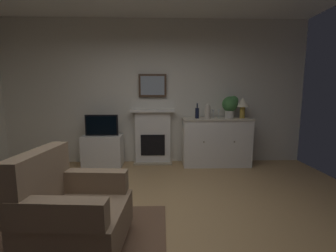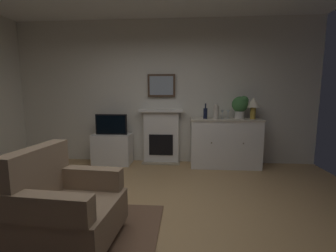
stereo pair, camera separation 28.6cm
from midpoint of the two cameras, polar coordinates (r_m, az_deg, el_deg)
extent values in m
cube|color=tan|center=(2.66, -8.74, -25.05)|extent=(6.12, 4.93, 0.10)
cube|color=silver|center=(4.66, -5.39, 8.37)|extent=(6.12, 0.06, 2.86)
cube|color=white|center=(4.62, -5.58, -2.94)|extent=(0.70, 0.18, 1.05)
cube|color=tan|center=(4.65, -5.58, -9.35)|extent=(0.77, 0.20, 0.03)
cube|color=black|center=(4.56, -5.64, -4.83)|extent=(0.48, 0.02, 0.42)
cube|color=white|center=(4.52, -5.70, 3.85)|extent=(0.87, 0.27, 0.05)
cube|color=#473323|center=(4.58, -5.73, 10.11)|extent=(0.55, 0.03, 0.45)
cube|color=#8C99A8|center=(4.57, -5.74, 10.12)|extent=(0.47, 0.01, 0.37)
cube|color=white|center=(4.54, 10.28, -4.14)|extent=(1.30, 0.45, 0.91)
cube|color=beige|center=(4.46, 10.43, 1.75)|extent=(1.33, 0.48, 0.03)
sphere|color=brown|center=(4.25, 7.15, -4.05)|extent=(0.02, 0.02, 0.02)
sphere|color=brown|center=(4.37, 14.62, -3.91)|extent=(0.02, 0.02, 0.02)
cylinder|color=#B79338|center=(4.58, 16.55, 3.28)|extent=(0.10, 0.10, 0.22)
cone|color=#EFE5C6|center=(4.57, 16.65, 5.78)|extent=(0.26, 0.26, 0.18)
cylinder|color=black|center=(4.36, 5.50, 3.22)|extent=(0.08, 0.08, 0.20)
cylinder|color=black|center=(4.35, 5.52, 5.13)|extent=(0.03, 0.03, 0.09)
cylinder|color=silver|center=(4.48, 9.53, 2.02)|extent=(0.06, 0.06, 0.00)
cylinder|color=silver|center=(4.48, 9.54, 2.63)|extent=(0.01, 0.01, 0.09)
cone|color=silver|center=(4.47, 9.57, 3.65)|extent=(0.07, 0.07, 0.07)
cylinder|color=silver|center=(4.51, 10.89, 2.02)|extent=(0.06, 0.06, 0.00)
cylinder|color=silver|center=(4.50, 10.91, 2.63)|extent=(0.01, 0.01, 0.09)
cone|color=silver|center=(4.50, 10.94, 3.64)|extent=(0.07, 0.07, 0.07)
cylinder|color=beige|center=(4.37, 8.09, 3.45)|extent=(0.11, 0.11, 0.24)
sphere|color=beige|center=(4.36, 8.12, 5.02)|extent=(0.08, 0.08, 0.08)
cube|color=white|center=(4.68, -17.76, -5.92)|extent=(0.75, 0.42, 0.61)
cube|color=black|center=(4.57, -18.10, 0.19)|extent=(0.62, 0.06, 0.40)
cube|color=black|center=(4.53, -18.22, 0.13)|extent=(0.57, 0.01, 0.35)
cylinder|color=beige|center=(4.57, 13.53, 2.87)|extent=(0.18, 0.18, 0.14)
sphere|color=#3D753D|center=(4.55, 13.62, 5.38)|extent=(0.30, 0.30, 0.30)
sphere|color=#3D753D|center=(4.54, 14.48, 6.23)|extent=(0.18, 0.18, 0.18)
cube|color=#8C7259|center=(2.37, -24.91, -21.49)|extent=(0.85, 0.81, 0.32)
cube|color=#8C7259|center=(2.37, -32.76, -11.19)|extent=(0.21, 0.77, 0.50)
cube|color=#8C7259|center=(2.00, -29.79, -18.79)|extent=(0.73, 0.19, 0.22)
cube|color=#8C7259|center=(2.52, -21.89, -12.77)|extent=(0.73, 0.19, 0.22)
cylinder|color=#473323|center=(2.61, -13.87, -23.29)|extent=(0.05, 0.05, 0.10)
cylinder|color=#473323|center=(2.86, -28.02, -21.07)|extent=(0.05, 0.05, 0.10)
camera|label=1|loc=(0.14, -92.86, -0.40)|focal=24.19mm
camera|label=2|loc=(0.14, 87.14, 0.40)|focal=24.19mm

